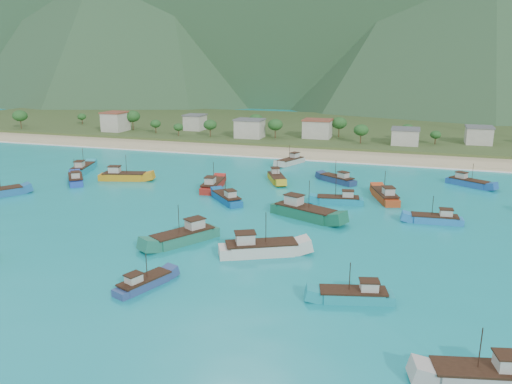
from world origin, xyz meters
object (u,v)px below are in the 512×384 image
(boat_20, at_px, (291,162))
(boat_11, at_px, (184,237))
(boat_9, at_px, (213,186))
(boat_29, at_px, (83,169))
(boat_26, at_px, (276,178))
(boat_0, at_px, (123,177))
(boat_18, at_px, (385,196))
(boat_3, at_px, (436,220))
(boat_16, at_px, (304,212))
(boat_14, at_px, (486,377))
(boat_23, at_px, (355,296))
(boat_21, at_px, (468,183))
(boat_4, at_px, (76,180))
(boat_8, at_px, (227,199))
(boat_1, at_px, (339,201))
(boat_22, at_px, (260,249))
(boat_24, at_px, (337,180))
(boat_5, at_px, (144,284))

(boat_20, bearing_deg, boat_11, 109.81)
(boat_9, distance_m, boat_29, 41.32)
(boat_11, bearing_deg, boat_26, -62.41)
(boat_0, distance_m, boat_18, 64.56)
(boat_3, bearing_deg, boat_16, 95.21)
(boat_11, relative_size, boat_20, 1.12)
(boat_14, xyz_separation_m, boat_23, (-13.78, 13.22, -0.12))
(boat_3, distance_m, boat_20, 59.22)
(boat_21, bearing_deg, boat_4, -42.04)
(boat_16, bearing_deg, boat_23, 45.94)
(boat_8, bearing_deg, boat_11, -129.16)
(boat_1, relative_size, boat_4, 1.00)
(boat_0, relative_size, boat_26, 1.18)
(boat_14, height_order, boat_26, boat_14)
(boat_9, relative_size, boat_22, 0.92)
(boat_3, height_order, boat_29, boat_29)
(boat_14, bearing_deg, boat_26, 16.19)
(boat_8, height_order, boat_9, boat_9)
(boat_20, xyz_separation_m, boat_21, (47.19, -12.35, -0.02))
(boat_29, bearing_deg, boat_24, -8.80)
(boat_18, distance_m, boat_21, 26.60)
(boat_20, xyz_separation_m, boat_23, (28.04, -80.97, -0.10))
(boat_16, bearing_deg, boat_22, 15.99)
(boat_9, distance_m, boat_21, 61.78)
(boat_8, bearing_deg, boat_14, -91.60)
(boat_21, bearing_deg, boat_22, 0.77)
(boat_11, height_order, boat_29, boat_11)
(boat_20, bearing_deg, boat_14, 135.20)
(boat_16, distance_m, boat_29, 69.45)
(boat_20, bearing_deg, boat_26, 115.37)
(boat_16, distance_m, boat_20, 51.14)
(boat_23, bearing_deg, boat_26, 10.27)
(boat_3, distance_m, boat_16, 24.59)
(boat_18, height_order, boat_21, boat_18)
(boat_4, bearing_deg, boat_11, -73.05)
(boat_1, relative_size, boat_20, 0.94)
(boat_8, xyz_separation_m, boat_24, (20.00, 24.81, -0.03))
(boat_5, relative_size, boat_14, 0.80)
(boat_0, bearing_deg, boat_21, 89.04)
(boat_1, height_order, boat_23, boat_1)
(boat_14, height_order, boat_20, boat_14)
(boat_4, distance_m, boat_5, 66.04)
(boat_21, bearing_deg, boat_8, -26.32)
(boat_0, bearing_deg, boat_20, 117.60)
(boat_0, xyz_separation_m, boat_14, (77.63, -61.82, -0.13))
(boat_9, height_order, boat_23, boat_9)
(boat_4, bearing_deg, boat_24, -21.02)
(boat_4, xyz_separation_m, boat_14, (87.41, -55.77, -0.00))
(boat_5, bearing_deg, boat_24, 97.22)
(boat_22, bearing_deg, boat_29, -150.07)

